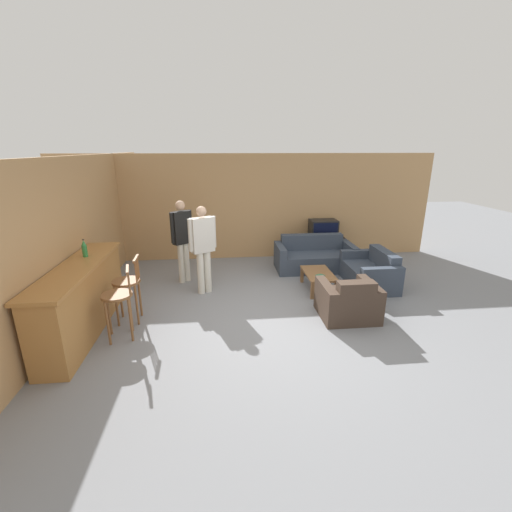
% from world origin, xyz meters
% --- Properties ---
extents(ground_plane, '(24.00, 24.00, 0.00)m').
position_xyz_m(ground_plane, '(0.00, 0.00, 0.00)').
color(ground_plane, gray).
extents(wall_back, '(9.40, 0.08, 2.60)m').
position_xyz_m(wall_back, '(0.00, 3.56, 1.30)').
color(wall_back, tan).
rests_on(wall_back, ground_plane).
extents(wall_left, '(0.08, 8.56, 2.60)m').
position_xyz_m(wall_left, '(-3.15, 1.28, 1.30)').
color(wall_left, tan).
rests_on(wall_left, ground_plane).
extents(bar_counter, '(0.55, 2.57, 1.08)m').
position_xyz_m(bar_counter, '(-2.82, 0.02, 0.54)').
color(bar_counter, '#A87038').
rests_on(bar_counter, ground_plane).
extents(bar_chair_near, '(0.53, 0.53, 1.08)m').
position_xyz_m(bar_chair_near, '(-2.21, -0.24, 0.61)').
color(bar_chair_near, brown).
rests_on(bar_chair_near, ground_plane).
extents(bar_chair_mid, '(0.46, 0.46, 1.08)m').
position_xyz_m(bar_chair_mid, '(-2.21, 0.29, 0.61)').
color(bar_chair_mid, brown).
rests_on(bar_chair_mid, ground_plane).
extents(couch_far, '(1.79, 0.89, 0.76)m').
position_xyz_m(couch_far, '(1.45, 2.48, 0.28)').
color(couch_far, '#384251').
rests_on(couch_far, ground_plane).
extents(armchair_near, '(0.91, 0.84, 0.74)m').
position_xyz_m(armchair_near, '(1.37, 0.05, 0.28)').
color(armchair_near, '#423328').
rests_on(armchair_near, ground_plane).
extents(loveseat_right, '(0.82, 1.32, 0.73)m').
position_xyz_m(loveseat_right, '(2.34, 1.38, 0.27)').
color(loveseat_right, '#384251').
rests_on(loveseat_right, ground_plane).
extents(coffee_table, '(0.54, 0.93, 0.36)m').
position_xyz_m(coffee_table, '(1.20, 1.24, 0.30)').
color(coffee_table, brown).
rests_on(coffee_table, ground_plane).
extents(tv_unit, '(1.19, 0.45, 0.52)m').
position_xyz_m(tv_unit, '(1.86, 3.26, 0.26)').
color(tv_unit, black).
rests_on(tv_unit, ground_plane).
extents(tv, '(0.68, 0.44, 0.48)m').
position_xyz_m(tv, '(1.86, 3.25, 0.76)').
color(tv, black).
rests_on(tv, tv_unit).
extents(bottle, '(0.08, 0.08, 0.28)m').
position_xyz_m(bottle, '(-2.84, 0.45, 1.21)').
color(bottle, '#2D7F3D').
rests_on(bottle, bar_counter).
extents(book_on_table, '(0.19, 0.18, 0.02)m').
position_xyz_m(book_on_table, '(1.18, 1.05, 0.37)').
color(book_on_table, '#33704C').
rests_on(book_on_table, coffee_table).
extents(person_by_window, '(0.41, 0.37, 1.72)m').
position_xyz_m(person_by_window, '(-1.50, 1.95, 0.99)').
color(person_by_window, silver).
rests_on(person_by_window, ground_plane).
extents(person_by_counter, '(0.50, 0.35, 1.70)m').
position_xyz_m(person_by_counter, '(-1.05, 1.34, 0.97)').
color(person_by_counter, silver).
rests_on(person_by_counter, ground_plane).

